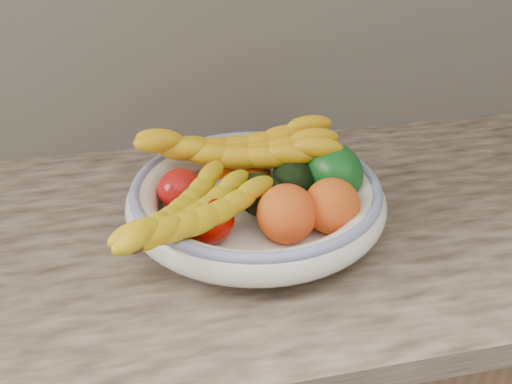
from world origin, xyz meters
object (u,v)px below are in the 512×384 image
object	(u,v)px
fruit_bowl	(256,199)
green_mango	(330,169)
banana_bunch_front	(190,219)
banana_bunch_back	(237,154)

from	to	relation	value
fruit_bowl	green_mango	world-z (taller)	green_mango
banana_bunch_front	green_mango	bearing A→B (deg)	-19.91
fruit_bowl	banana_bunch_front	xyz separation A→B (m)	(-0.11, -0.09, 0.03)
fruit_bowl	banana_bunch_back	bearing A→B (deg)	100.31
green_mango	fruit_bowl	bearing A→B (deg)	168.13
banana_bunch_back	banana_bunch_front	distance (m)	0.19
green_mango	banana_bunch_back	xyz separation A→B (m)	(-0.14, 0.06, 0.01)
fruit_bowl	green_mango	bearing A→B (deg)	8.16
fruit_bowl	banana_bunch_front	bearing A→B (deg)	-141.56
green_mango	banana_bunch_front	size ratio (longest dim) A/B	0.44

